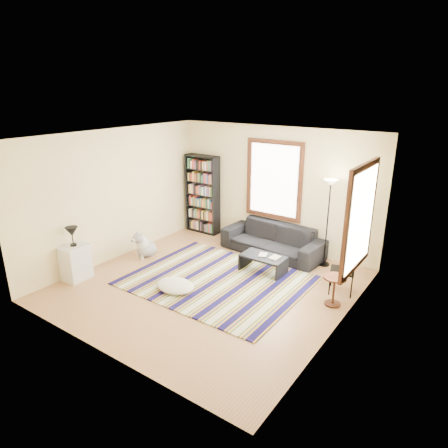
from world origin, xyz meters
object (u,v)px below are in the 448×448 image
Objects in this scene: bookshelf at (203,194)px; white_cabinet at (76,262)px; floor_lamp at (327,224)px; dog at (146,244)px; sofa at (272,240)px; coffee_table at (263,264)px; folding_chair at (342,271)px; side_table at (334,291)px; floor_cushion at (175,286)px.

bookshelf is 3.67m from white_cabinet.
floor_lamp is 3.93m from dog.
sofa is at bearing 48.31° from white_cabinet.
folding_chair is (1.59, 0.10, 0.25)m from coffee_table.
floor_lamp is at bearing 50.02° from coffee_table.
side_table is at bearing -31.13° from sofa.
folding_chair is (1.91, -0.85, 0.09)m from sofa.
floor_lamp reaches higher than dog.
floor_lamp is 3.44× the size of side_table.
sofa is 1.34m from floor_lamp.
bookshelf is 3.29× the size of dog.
white_cabinet reaches higher than coffee_table.
folding_chair is at bearing -53.54° from floor_lamp.
side_table is at bearing 19.11° from white_cabinet.
folding_chair is at bearing 24.77° from white_cabinet.
white_cabinet reaches higher than dog.
floor_cushion is 0.89× the size of folding_chair.
bookshelf is at bearing 96.14° from dog.
dog is (0.33, 1.57, -0.05)m from white_cabinet.
coffee_table is at bearing 59.60° from floor_cushion.
sofa is 2.31m from bookshelf.
folding_chair is at bearing 34.06° from floor_cushion.
floor_cushion is 3.35m from floor_lamp.
sofa is 3.31× the size of white_cabinet.
dog is at bearing -137.49° from sofa.
coffee_table is 0.48× the size of floor_lamp.
floor_lamp reaches higher than side_table.
sofa is at bearing -7.01° from bookshelf.
sofa is 4.29× the size of side_table.
folding_chair is at bearing 3.63° from coffee_table.
side_table is at bearing -14.52° from coffee_table.
floor_lamp is at bearing 35.16° from dog.
sofa is at bearing 140.40° from folding_chair.
floor_lamp is 1.79m from side_table.
floor_lamp is at bearing 55.54° from floor_cushion.
side_table is 0.55m from folding_chair.
white_cabinet is at bearing -166.38° from folding_chair.
floor_lamp is 2.16× the size of folding_chair.
floor_lamp is at bearing 8.87° from sofa.
white_cabinet is at bearing -95.29° from dog.
sofa reaches higher than side_table.
sofa is 2.69× the size of folding_chair.
floor_cushion is at bearing -155.31° from side_table.
folding_chair is 1.23× the size of white_cabinet.
floor_lamp reaches higher than floor_cushion.
floor_lamp reaches higher than white_cabinet.
coffee_table is 1.88m from floor_cushion.
bookshelf is 2.86× the size of white_cabinet.
sofa is at bearing 108.18° from coffee_table.
folding_chair is 4.22m from dog.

